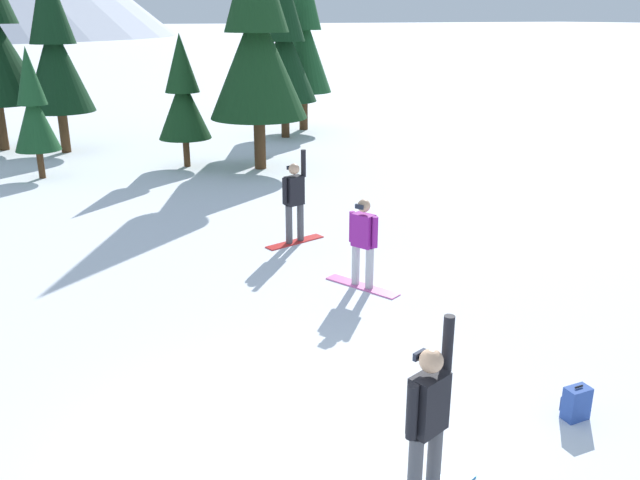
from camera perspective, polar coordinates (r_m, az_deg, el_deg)
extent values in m
plane|color=white|center=(8.04, -3.16, -18.36)|extent=(800.00, 800.00, 0.00)
cylinder|color=#4C4C51|center=(7.12, 8.17, -19.39)|extent=(0.15, 0.15, 0.89)
cylinder|color=#4C4C51|center=(7.33, 9.80, -18.23)|extent=(0.15, 0.15, 0.89)
cube|color=black|center=(6.79, 9.33, -13.72)|extent=(0.46, 0.35, 0.62)
cylinder|color=black|center=(6.60, 7.94, -14.45)|extent=(0.11, 0.11, 0.58)
cylinder|color=black|center=(6.70, 10.95, -8.76)|extent=(0.11, 0.11, 0.60)
sphere|color=tan|center=(6.55, 9.55, -10.23)|extent=(0.24, 0.24, 0.24)
cube|color=black|center=(6.62, 8.58, -9.76)|extent=(0.17, 0.09, 0.08)
cube|color=pink|center=(12.51, 3.65, -3.99)|extent=(0.89, 1.52, 0.02)
cylinder|color=#B7B7BC|center=(12.28, 4.29, -2.43)|extent=(0.15, 0.15, 0.79)
cylinder|color=#B7B7BC|center=(12.45, 3.09, -2.10)|extent=(0.15, 0.15, 0.79)
cube|color=#8C1E8C|center=(12.13, 3.75, 0.83)|extent=(0.38, 0.46, 0.62)
cylinder|color=#8C1E8C|center=(11.98, 4.76, 0.67)|extent=(0.11, 0.11, 0.58)
cylinder|color=#8C1E8C|center=(12.27, 2.78, 1.16)|extent=(0.11, 0.11, 0.58)
sphere|color=tan|center=(11.99, 3.80, 2.96)|extent=(0.24, 0.24, 0.24)
cube|color=black|center=(11.88, 3.40, 2.87)|extent=(0.11, 0.17, 0.08)
cube|color=red|center=(14.90, -2.17, -0.16)|extent=(1.48, 0.62, 0.02)
cylinder|color=#4C4C51|center=(14.67, -2.68, 1.34)|extent=(0.15, 0.15, 0.86)
cylinder|color=#4C4C51|center=(14.86, -1.70, 1.57)|extent=(0.15, 0.15, 0.86)
cube|color=black|center=(14.56, -2.23, 4.28)|extent=(0.45, 0.33, 0.64)
cylinder|color=black|center=(14.40, -3.05, 4.24)|extent=(0.11, 0.11, 0.58)
cylinder|color=black|center=(14.58, -1.44, 6.62)|extent=(0.11, 0.11, 0.60)
sphere|color=tan|center=(14.45, -2.25, 6.13)|extent=(0.24, 0.24, 0.24)
cube|color=black|center=(14.55, -2.59, 6.26)|extent=(0.17, 0.08, 0.08)
cube|color=#2D4C9E|center=(9.17, 21.22, -12.98)|extent=(0.32, 0.20, 0.44)
cube|color=navy|center=(9.27, 20.59, -12.98)|extent=(0.22, 0.06, 0.20)
cylinder|color=black|center=(9.05, 21.40, -11.68)|extent=(0.12, 0.03, 0.02)
cylinder|color=#472D19|center=(29.91, -1.43, 11.06)|extent=(0.38, 0.38, 1.65)
cone|color=#194723|center=(29.68, -1.47, 16.01)|extent=(2.45, 2.45, 3.51)
cylinder|color=#472D19|center=(22.88, -11.42, 7.41)|extent=(0.22, 0.22, 0.96)
cone|color=#143819|center=(22.64, -11.67, 11.12)|extent=(1.74, 1.74, 2.03)
cone|color=#143819|center=(22.51, -11.91, 14.71)|extent=(1.13, 1.13, 1.87)
cylinder|color=#472D19|center=(27.95, -25.80, 8.80)|extent=(0.40, 0.40, 1.77)
cylinder|color=#472D19|center=(28.00, -3.01, 10.35)|extent=(0.34, 0.34, 1.50)
cone|color=black|center=(27.75, -3.09, 15.13)|extent=(2.61, 2.61, 3.18)
cone|color=black|center=(27.70, -3.17, 19.74)|extent=(1.70, 1.70, 2.92)
cylinder|color=#472D19|center=(26.53, -21.16, 8.67)|extent=(0.34, 0.34, 1.51)
cone|color=black|center=(26.27, -21.78, 13.72)|extent=(2.45, 2.45, 3.21)
cone|color=black|center=(26.22, -22.40, 18.59)|extent=(1.59, 1.59, 2.94)
cylinder|color=#472D19|center=(22.15, -5.20, 8.29)|extent=(0.38, 0.38, 1.69)
cone|color=#143819|center=(21.82, -5.41, 15.11)|extent=(3.14, 3.14, 3.59)
cylinder|color=#472D19|center=(22.53, -22.91, 6.03)|extent=(0.20, 0.20, 0.88)
cone|color=#194723|center=(22.30, -23.36, 9.49)|extent=(1.36, 1.36, 1.88)
cone|color=#194723|center=(22.16, -23.80, 12.83)|extent=(0.89, 0.89, 1.72)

